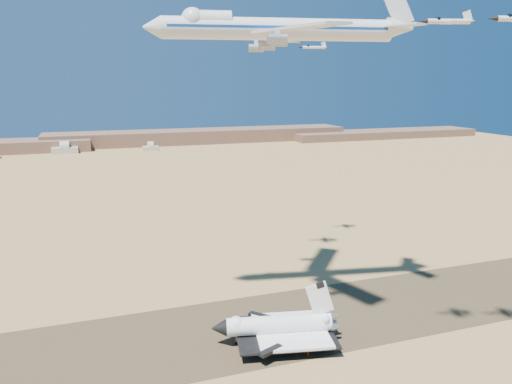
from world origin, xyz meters
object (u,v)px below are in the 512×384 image
object	(u,v)px
shuttle	(278,327)
chase_jet_e	(313,47)
carrier_747	(271,29)
crew_c	(306,349)
crew_a	(305,350)
chase_jet_a	(447,21)
chase_jet_d	(280,33)
crew_b	(308,353)

from	to	relation	value
shuttle	chase_jet_e	xyz separation A→B (m)	(50.84, 83.89, 94.22)
shuttle	chase_jet_e	world-z (taller)	chase_jet_e
carrier_747	crew_c	xyz separation A→B (m)	(1.42, -29.03, -99.80)
crew_a	chase_jet_e	size ratio (longest dim) A/B	0.13
chase_jet_a	shuttle	bearing A→B (deg)	153.07
chase_jet_a	chase_jet_e	xyz separation A→B (m)	(17.86, 114.22, 1.08)
chase_jet_d	chase_jet_e	xyz separation A→B (m)	(25.66, 20.84, -4.09)
carrier_747	chase_jet_d	world-z (taller)	carrier_747
chase_jet_a	chase_jet_d	size ratio (longest dim) A/B	0.86
shuttle	crew_c	world-z (taller)	shuttle
crew_a	crew_c	distance (m)	0.83
carrier_747	crew_a	world-z (taller)	carrier_747
chase_jet_d	carrier_747	bearing A→B (deg)	-97.20
crew_a	chase_jet_d	bearing A→B (deg)	-35.29
crew_c	chase_jet_d	world-z (taller)	chase_jet_d
chase_jet_e	carrier_747	bearing A→B (deg)	-115.69
shuttle	carrier_747	size ratio (longest dim) A/B	0.46
chase_jet_d	chase_jet_e	size ratio (longest dim) A/B	1.14
crew_c	chase_jet_a	world-z (taller)	chase_jet_a
carrier_747	crew_c	distance (m)	103.95
shuttle	crew_b	world-z (taller)	shuttle
carrier_747	crew_b	xyz separation A→B (m)	(1.00, -31.42, -99.83)
crew_b	crew_a	bearing A→B (deg)	-26.07
crew_b	chase_jet_e	distance (m)	144.30
crew_b	crew_c	bearing A→B (deg)	-42.20
shuttle	crew_b	bearing A→B (deg)	-50.07
crew_a	shuttle	bearing A→B (deg)	11.42
crew_c	shuttle	bearing A→B (deg)	-3.06
carrier_747	chase_jet_a	distance (m)	58.06
chase_jet_e	crew_c	bearing A→B (deg)	-105.49
chase_jet_a	chase_jet_e	world-z (taller)	chase_jet_e
carrier_747	chase_jet_d	size ratio (longest dim) A/B	5.71
crew_b	chase_jet_e	world-z (taller)	chase_jet_e
shuttle	chase_jet_e	distance (m)	136.02
crew_b	crew_c	size ratio (longest dim) A/B	0.96
chase_jet_a	crew_b	bearing A→B (deg)	160.25
shuttle	chase_jet_a	bearing A→B (deg)	-30.55
shuttle	crew_c	distance (m)	11.64
crew_b	chase_jet_d	world-z (taller)	chase_jet_d
crew_c	chase_jet_e	size ratio (longest dim) A/B	0.12
shuttle	crew_a	bearing A→B (deg)	-46.38
crew_b	crew_c	world-z (taller)	crew_c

